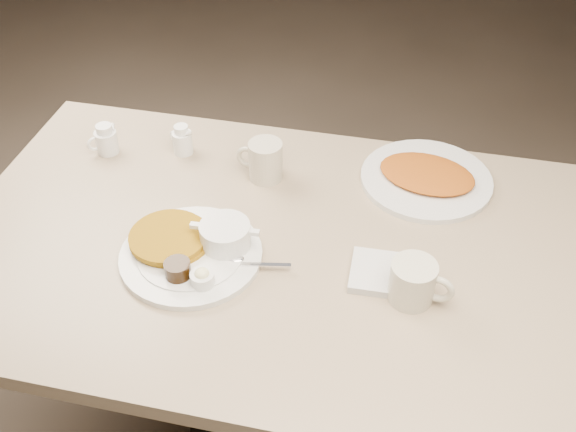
% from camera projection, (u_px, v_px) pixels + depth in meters
% --- Properties ---
extents(diner_table, '(1.50, 0.90, 0.75)m').
position_uv_depth(diner_table, '(286.00, 297.00, 1.60)').
color(diner_table, tan).
rests_on(diner_table, ground).
extents(main_plate, '(0.38, 0.32, 0.07)m').
position_uv_depth(main_plate, '(194.00, 247.00, 1.45)').
color(main_plate, white).
rests_on(main_plate, diner_table).
extents(coffee_mug_near, '(0.14, 0.11, 0.09)m').
position_uv_depth(coffee_mug_near, '(414.00, 282.00, 1.34)').
color(coffee_mug_near, beige).
rests_on(coffee_mug_near, diner_table).
extents(napkin, '(0.16, 0.13, 0.02)m').
position_uv_depth(napkin, '(387.00, 274.00, 1.41)').
color(napkin, silver).
rests_on(napkin, diner_table).
extents(coffee_mug_far, '(0.12, 0.09, 0.10)m').
position_uv_depth(coffee_mug_far, '(264.00, 161.00, 1.64)').
color(coffee_mug_far, beige).
rests_on(coffee_mug_far, diner_table).
extents(creamer_left, '(0.08, 0.08, 0.08)m').
position_uv_depth(creamer_left, '(106.00, 140.00, 1.73)').
color(creamer_left, white).
rests_on(creamer_left, diner_table).
extents(creamer_right, '(0.07, 0.05, 0.08)m').
position_uv_depth(creamer_right, '(182.00, 140.00, 1.73)').
color(creamer_right, white).
rests_on(creamer_right, diner_table).
extents(hash_plate, '(0.38, 0.38, 0.04)m').
position_uv_depth(hash_plate, '(426.00, 177.00, 1.65)').
color(hash_plate, silver).
rests_on(hash_plate, diner_table).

